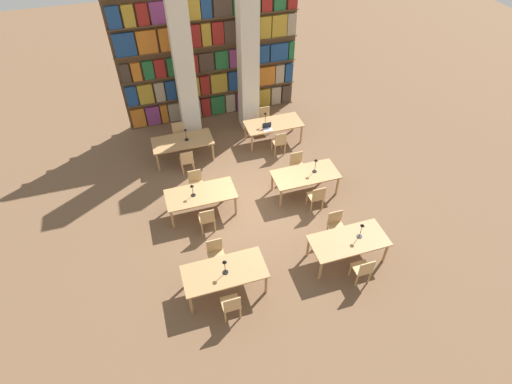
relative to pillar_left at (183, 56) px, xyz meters
name	(u,v)px	position (x,y,z in m)	size (l,w,h in m)	color
ground_plane	(253,202)	(1.09, -4.07, -3.00)	(40.00, 40.00, 0.00)	brown
bookshelf_bank	(209,48)	(1.10, 1.10, -0.33)	(6.46, 0.35, 5.50)	brown
pillar_left	(183,56)	(0.00, 0.00, 0.00)	(0.63, 0.63, 6.00)	silver
pillar_center	(248,48)	(2.17, 0.00, 0.00)	(0.63, 0.63, 6.00)	silver
reading_table_0	(225,273)	(-0.47, -6.79, -2.34)	(2.00, 0.95, 0.74)	tan
chair_0	(231,304)	(-0.51, -7.55, -2.51)	(0.42, 0.40, 0.89)	tan
chair_1	(216,254)	(-0.51, -6.04, -2.51)	(0.42, 0.40, 0.89)	tan
desk_lamp_0	(225,265)	(-0.45, -6.84, -1.95)	(0.14, 0.14, 0.46)	black
reading_table_1	(348,242)	(2.79, -6.82, -2.34)	(2.00, 0.95, 0.74)	tan
chair_2	(363,269)	(2.82, -7.58, -2.51)	(0.42, 0.40, 0.89)	tan
chair_3	(336,225)	(2.82, -6.07, -2.51)	(0.42, 0.40, 0.89)	tan
desk_lamp_1	(362,228)	(3.09, -6.80, -1.93)	(0.14, 0.14, 0.48)	black
reading_table_2	(201,195)	(-0.47, -4.01, -2.34)	(2.00, 0.95, 0.74)	tan
chair_4	(207,218)	(-0.47, -4.76, -2.51)	(0.42, 0.40, 0.89)	tan
chair_5	(196,183)	(-0.47, -3.25, -2.51)	(0.42, 0.40, 0.89)	tan
desk_lamp_2	(192,188)	(-0.68, -4.02, -1.98)	(0.14, 0.14, 0.41)	black
reading_table_3	(305,176)	(2.73, -4.12, -2.34)	(2.00, 0.95, 0.74)	tan
chair_6	(316,196)	(2.77, -4.88, -2.51)	(0.42, 0.40, 0.89)	tan
chair_7	(297,165)	(2.77, -3.36, -2.51)	(0.42, 0.40, 0.89)	tan
desk_lamp_3	(316,163)	(3.02, -4.10, -1.93)	(0.14, 0.14, 0.49)	black
reading_table_4	(183,142)	(-0.53, -1.32, -2.34)	(2.00, 0.95, 0.74)	tan
chair_8	(187,160)	(-0.54, -2.08, -2.51)	(0.42, 0.40, 0.89)	tan
chair_9	(179,134)	(-0.54, -0.57, -2.51)	(0.42, 0.40, 0.89)	tan
desk_lamp_4	(186,132)	(-0.38, -1.33, -1.96)	(0.14, 0.14, 0.45)	black
reading_table_5	(273,125)	(2.70, -1.27, -2.34)	(2.00, 0.95, 0.74)	tan
chair_10	(279,142)	(2.65, -2.03, -2.51)	(0.42, 0.40, 0.89)	tan
chair_11	(265,118)	(2.65, -0.51, -2.51)	(0.42, 0.40, 0.89)	tan
desk_lamp_5	(265,116)	(2.40, -1.26, -1.92)	(0.14, 0.14, 0.50)	black
laptop	(267,128)	(2.38, -1.55, -2.22)	(0.32, 0.22, 0.21)	silver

